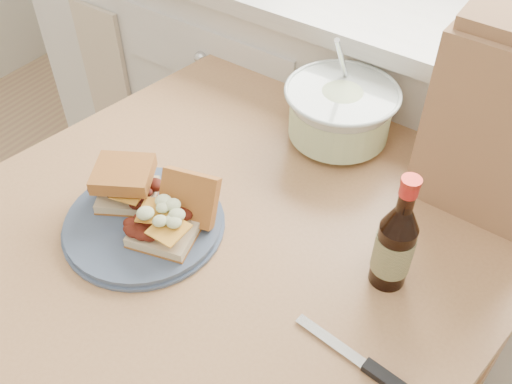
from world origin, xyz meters
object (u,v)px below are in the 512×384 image
Objects in this scene: dining_table at (242,259)px; paper_bag at (512,125)px; coleslaw_bowl at (340,115)px; beer_bottle at (395,245)px; plate at (144,223)px.

dining_table is 3.12× the size of paper_bag.
beer_bottle is (0.25, -0.27, 0.02)m from coleslaw_bowl.
plate is 0.83× the size of paper_bag.
paper_bag is (0.31, 0.01, 0.11)m from coleslaw_bowl.
plate is at bearing -130.75° from dining_table.
beer_bottle is (0.27, 0.03, 0.20)m from dining_table.
dining_table is 4.70× the size of beer_bottle.
coleslaw_bowl is 0.69× the size of paper_bag.
paper_bag is (0.07, 0.28, 0.08)m from beer_bottle.
dining_table is 0.21m from plate.
beer_bottle is at bearing -47.93° from coleslaw_bowl.
dining_table is at bearing 40.60° from plate.
beer_bottle is at bearing 19.76° from plate.
dining_table is at bearing -170.58° from beer_bottle.
beer_bottle is (0.40, 0.15, 0.08)m from plate.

